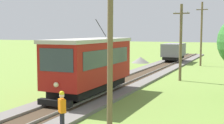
{
  "coord_description": "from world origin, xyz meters",
  "views": [
    {
      "loc": [
        9.34,
        0.59,
        4.28
      ],
      "look_at": [
        0.75,
        20.65,
        2.18
      ],
      "focal_mm": 50.89,
      "sensor_mm": 36.0,
      "label": 1
    }
  ],
  "objects": [
    {
      "name": "red_tram",
      "position": [
        0.0,
        18.84,
        2.19
      ],
      "size": [
        2.6,
        8.54,
        4.79
      ],
      "color": "maroon",
      "rests_on": "rail_right"
    },
    {
      "name": "utility_pole_far",
      "position": [
        4.0,
        41.22,
        4.06
      ],
      "size": [
        1.4,
        0.39,
        7.92
      ],
      "color": "brown",
      "rests_on": "ground"
    },
    {
      "name": "freight_car",
      "position": [
        0.0,
        43.94,
        1.56
      ],
      "size": [
        2.4,
        5.2,
        2.31
      ],
      "color": "slate",
      "rests_on": "rail_right"
    },
    {
      "name": "gravel_pile",
      "position": [
        -4.08,
        41.8,
        0.41
      ],
      "size": [
        2.48,
        2.48,
        0.83
      ],
      "primitive_type": "cone",
      "color": "gray",
      "rests_on": "ground"
    },
    {
      "name": "track_worker",
      "position": [
        2.2,
        11.87,
        0.98
      ],
      "size": [
        0.44,
        0.43,
        1.78
      ],
      "rotation": [
        0.0,
        0.0,
        -2.28
      ],
      "color": "black",
      "rests_on": "ground"
    },
    {
      "name": "utility_pole_near_tram",
      "position": [
        4.0,
        12.88,
        4.16
      ],
      "size": [
        1.4,
        0.38,
        8.12
      ],
      "color": "brown",
      "rests_on": "ground"
    },
    {
      "name": "utility_pole_mid",
      "position": [
        4.0,
        28.18,
        3.41
      ],
      "size": [
        1.4,
        0.31,
        6.63
      ],
      "color": "brown",
      "rests_on": "ground"
    }
  ]
}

